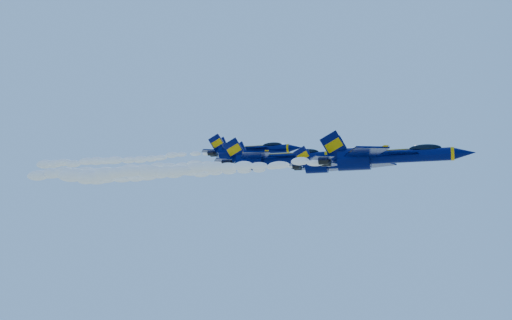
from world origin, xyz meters
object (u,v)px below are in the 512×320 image
(jet_third, at_px, (275,159))
(jet_second, at_px, (337,164))
(jet_fourth, at_px, (248,150))
(jet_lead, at_px, (385,157))

(jet_third, bearing_deg, jet_second, -24.74)
(jet_second, relative_size, jet_fourth, 0.86)
(jet_lead, relative_size, jet_fourth, 1.07)
(jet_second, distance_m, jet_fourth, 23.77)
(jet_lead, distance_m, jet_second, 13.75)
(jet_lead, xyz_separation_m, jet_third, (-18.49, 16.33, 3.37))
(jet_lead, bearing_deg, jet_third, 138.54)
(jet_second, bearing_deg, jet_third, 155.26)
(jet_second, relative_size, jet_third, 0.76)
(jet_third, height_order, jet_fourth, jet_fourth)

